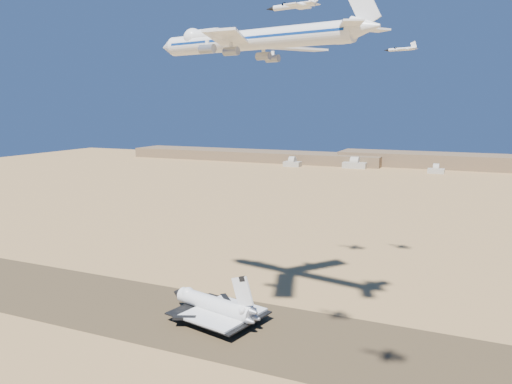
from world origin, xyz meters
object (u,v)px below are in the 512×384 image
at_px(crew_a, 217,329).
at_px(crew_b, 222,331).
at_px(chase_jet_c, 335,42).
at_px(crew_c, 220,331).
at_px(carrier_747, 247,40).
at_px(shuttle, 214,306).
at_px(chase_jet_a, 293,6).
at_px(chase_jet_d, 401,49).

bearing_deg(crew_a, crew_b, -92.29).
bearing_deg(chase_jet_c, crew_c, -109.62).
height_order(crew_c, chase_jet_c, chase_jet_c).
bearing_deg(crew_b, carrier_747, -77.55).
height_order(shuttle, chase_jet_a, chase_jet_a).
xyz_separation_m(crew_c, chase_jet_a, (37.75, -33.25, 100.63)).
bearing_deg(crew_b, shuttle, 10.50).
bearing_deg(chase_jet_c, crew_a, -111.51).
height_order(carrier_747, crew_a, carrier_747).
bearing_deg(carrier_747, crew_a, -136.27).
relative_size(carrier_747, chase_jet_a, 6.10).
height_order(shuttle, crew_a, shuttle).
height_order(shuttle, chase_jet_c, chase_jet_c).
bearing_deg(shuttle, crew_a, -42.23).
relative_size(carrier_747, chase_jet_c, 5.22).
bearing_deg(crew_a, chase_jet_d, -21.15).
bearing_deg(chase_jet_d, shuttle, -115.61).
relative_size(crew_b, crew_c, 0.96).
distance_m(crew_c, chase_jet_d, 133.62).
distance_m(crew_c, chase_jet_a, 112.50).
height_order(shuttle, crew_c, shuttle).
xyz_separation_m(carrier_747, crew_b, (-6.92, -6.71, -99.31)).
relative_size(carrier_747, crew_b, 47.55).
bearing_deg(crew_a, crew_c, -110.68).
xyz_separation_m(carrier_747, chase_jet_a, (30.34, -40.53, 1.35)).
bearing_deg(carrier_747, chase_jet_a, -43.00).
bearing_deg(chase_jet_a, crew_b, 149.16).
distance_m(shuttle, crew_a, 10.90).
height_order(crew_b, chase_jet_d, chase_jet_d).
xyz_separation_m(crew_c, chase_jet_d, (46.96, 73.36, 101.33)).
bearing_deg(crew_a, chase_jet_a, -118.18).
bearing_deg(crew_a, chase_jet_c, -9.85).
bearing_deg(carrier_747, chase_jet_d, 69.27).
xyz_separation_m(shuttle, crew_c, (7.43, -9.30, -4.51)).
distance_m(crew_c, chase_jet_c, 121.58).
bearing_deg(crew_b, chase_jet_c, -52.30).
bearing_deg(chase_jet_a, chase_jet_d, 96.45).
bearing_deg(crew_c, crew_a, 27.21).
relative_size(shuttle, crew_b, 23.74).
relative_size(crew_a, chase_jet_a, 0.12).
relative_size(chase_jet_a, chase_jet_c, 0.86).
bearing_deg(chase_jet_c, shuttle, -119.72).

